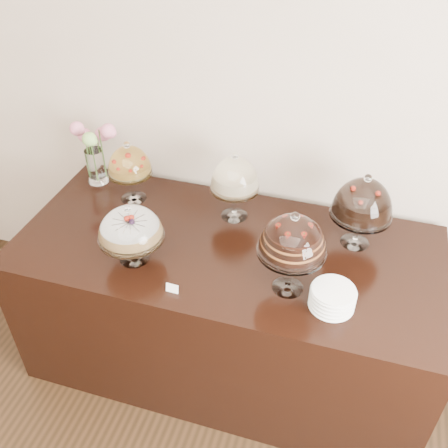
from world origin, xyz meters
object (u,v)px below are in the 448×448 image
(cake_stand_choco_layer, at_px, (293,239))
(plate_stack, at_px, (332,298))
(display_counter, at_px, (227,305))
(cake_stand_sugar_sponge, at_px, (130,227))
(cake_stand_dark_choco, at_px, (363,201))
(flower_vase, at_px, (94,149))
(cake_stand_fruit_tart, at_px, (129,163))
(cake_stand_cheesecake, at_px, (235,177))

(cake_stand_choco_layer, height_order, plate_stack, cake_stand_choco_layer)
(display_counter, relative_size, cake_stand_choco_layer, 5.02)
(cake_stand_sugar_sponge, bearing_deg, cake_stand_choco_layer, 1.62)
(cake_stand_dark_choco, xyz_separation_m, flower_vase, (-1.55, 0.14, -0.04))
(cake_stand_choco_layer, height_order, cake_stand_fruit_tart, cake_stand_choco_layer)
(cake_stand_sugar_sponge, bearing_deg, display_counter, 28.76)
(cake_stand_dark_choco, relative_size, flower_vase, 1.02)
(cake_stand_sugar_sponge, distance_m, cake_stand_fruit_tart, 0.53)
(cake_stand_sugar_sponge, xyz_separation_m, cake_stand_cheesecake, (0.38, 0.49, 0.05))
(cake_stand_fruit_tart, height_order, flower_vase, flower_vase)
(plate_stack, bearing_deg, cake_stand_sugar_sponge, 177.82)
(display_counter, xyz_separation_m, cake_stand_sugar_sponge, (-0.42, -0.23, 0.65))
(cake_stand_choco_layer, xyz_separation_m, plate_stack, (0.21, -0.06, -0.24))
(cake_stand_cheesecake, distance_m, plate_stack, 0.83)
(cake_stand_cheesecake, distance_m, cake_stand_fruit_tart, 0.61)
(display_counter, relative_size, plate_stack, 11.02)
(cake_stand_sugar_sponge, relative_size, cake_stand_fruit_tart, 0.89)
(cake_stand_choco_layer, xyz_separation_m, flower_vase, (-1.28, 0.56, -0.07))
(cake_stand_cheesecake, bearing_deg, plate_stack, -41.02)
(cake_stand_cheesecake, height_order, cake_stand_dark_choco, cake_stand_dark_choco)
(cake_stand_choco_layer, relative_size, plate_stack, 2.20)
(cake_stand_cheesecake, bearing_deg, display_counter, -82.37)
(cake_stand_sugar_sponge, distance_m, flower_vase, 0.77)
(flower_vase, relative_size, plate_stack, 2.04)
(cake_stand_fruit_tart, distance_m, plate_stack, 1.33)
(cake_stand_choco_layer, distance_m, cake_stand_cheesecake, 0.61)
(cake_stand_sugar_sponge, relative_size, plate_stack, 1.66)
(plate_stack, bearing_deg, cake_stand_choco_layer, 164.25)
(cake_stand_cheesecake, height_order, flower_vase, flower_vase)
(cake_stand_dark_choco, distance_m, cake_stand_fruit_tart, 1.27)
(cake_stand_sugar_sponge, height_order, plate_stack, cake_stand_sugar_sponge)
(display_counter, distance_m, plate_stack, 0.81)
(flower_vase, bearing_deg, cake_stand_cheesecake, -6.17)
(display_counter, bearing_deg, cake_stand_dark_choco, 19.22)
(cake_stand_dark_choco, bearing_deg, cake_stand_sugar_sponge, -156.82)
(cake_stand_choco_layer, relative_size, flower_vase, 1.08)
(display_counter, distance_m, cake_stand_fruit_tart, 0.97)
(cake_stand_fruit_tart, height_order, plate_stack, cake_stand_fruit_tart)
(display_counter, bearing_deg, cake_stand_fruit_tart, 158.63)
(flower_vase, bearing_deg, cake_stand_sugar_sponge, -49.29)
(cake_stand_cheesecake, bearing_deg, cake_stand_sugar_sponge, -127.91)
(cake_stand_sugar_sponge, distance_m, cake_stand_dark_choco, 1.14)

